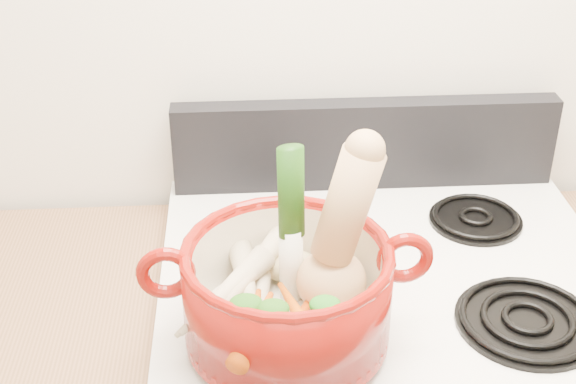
{
  "coord_description": "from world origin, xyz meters",
  "views": [
    {
      "loc": [
        -0.25,
        0.29,
        1.76
      ],
      "look_at": [
        -0.19,
        1.2,
        1.23
      ],
      "focal_mm": 50.0,
      "sensor_mm": 36.0,
      "label": 1
    }
  ],
  "objects": [
    {
      "name": "carrot_1",
      "position": [
        -0.24,
        1.17,
        1.03
      ],
      "size": [
        0.05,
        0.15,
        0.04
      ],
      "primitive_type": "cone",
      "rotation": [
        1.66,
        0.0,
        -0.15
      ],
      "color": "#D0600A",
      "rests_on": "dutch_oven"
    },
    {
      "name": "burner_front_right",
      "position": [
        0.19,
        1.24,
        0.96
      ],
      "size": [
        0.22,
        0.22,
        0.02
      ],
      "primitive_type": "cylinder",
      "color": "black",
      "rests_on": "cooktop"
    },
    {
      "name": "cooktop",
      "position": [
        0.0,
        1.4,
        0.93
      ],
      "size": [
        0.78,
        0.67,
        0.03
      ],
      "primitive_type": "cube",
      "color": "silver",
      "rests_on": "stove_body"
    },
    {
      "name": "leek",
      "position": [
        -0.18,
        1.28,
        1.13
      ],
      "size": [
        0.05,
        0.06,
        0.26
      ],
      "primitive_type": "cylinder",
      "rotation": [
        -0.05,
        0.0,
        0.3
      ],
      "color": "white",
      "rests_on": "dutch_oven"
    },
    {
      "name": "carrot_3",
      "position": [
        -0.24,
        1.15,
        1.04
      ],
      "size": [
        0.08,
        0.15,
        0.04
      ],
      "primitive_type": "cone",
      "rotation": [
        1.66,
        0.0,
        -0.35
      ],
      "color": "#DE5C0B",
      "rests_on": "dutch_oven"
    },
    {
      "name": "parsnip_3",
      "position": [
        -0.28,
        1.24,
        1.04
      ],
      "size": [
        0.16,
        0.17,
        0.06
      ],
      "primitive_type": "cone",
      "rotation": [
        1.66,
        0.0,
        -0.71
      ],
      "color": "beige",
      "rests_on": "dutch_oven"
    },
    {
      "name": "pot_handle_left",
      "position": [
        -0.36,
        1.21,
        1.09
      ],
      "size": [
        0.09,
        0.02,
        0.08
      ],
      "primitive_type": "torus",
      "rotation": [
        1.57,
        0.0,
        0.04
      ],
      "color": "maroon",
      "rests_on": "dutch_oven"
    },
    {
      "name": "carrot_2",
      "position": [
        -0.17,
        1.17,
        1.03
      ],
      "size": [
        0.08,
        0.17,
        0.05
      ],
      "primitive_type": "cone",
      "rotation": [
        1.66,
        0.0,
        0.31
      ],
      "color": "#D4600A",
      "rests_on": "dutch_oven"
    },
    {
      "name": "burner_back_right",
      "position": [
        0.19,
        1.54,
        0.96
      ],
      "size": [
        0.17,
        0.17,
        0.02
      ],
      "primitive_type": "cylinder",
      "color": "black",
      "rests_on": "cooktop"
    },
    {
      "name": "pot_handle_right",
      "position": [
        -0.02,
        1.23,
        1.09
      ],
      "size": [
        0.09,
        0.02,
        0.08
      ],
      "primitive_type": "torus",
      "rotation": [
        1.57,
        0.0,
        0.04
      ],
      "color": "maroon",
      "rests_on": "dutch_oven"
    },
    {
      "name": "wall_back",
      "position": [
        0.0,
        1.75,
        1.3
      ],
      "size": [
        3.5,
        0.02,
        2.6
      ],
      "primitive_type": "cube",
      "color": "white",
      "rests_on": "floor"
    },
    {
      "name": "squash",
      "position": [
        -0.12,
        1.24,
        1.13
      ],
      "size": [
        0.17,
        0.11,
        0.28
      ],
      "primitive_type": null,
      "rotation": [
        0.0,
        0.24,
        -0.03
      ],
      "color": "tan",
      "rests_on": "dutch_oven"
    },
    {
      "name": "carrot_0",
      "position": [
        -0.18,
        1.16,
        1.02
      ],
      "size": [
        0.1,
        0.17,
        0.05
      ],
      "primitive_type": "cone",
      "rotation": [
        1.66,
        0.0,
        -0.41
      ],
      "color": "red",
      "rests_on": "dutch_oven"
    },
    {
      "name": "burner_front_left",
      "position": [
        -0.19,
        1.24,
        0.96
      ],
      "size": [
        0.22,
        0.22,
        0.02
      ],
      "primitive_type": "cylinder",
      "color": "black",
      "rests_on": "cooktop"
    },
    {
      "name": "burner_back_left",
      "position": [
        -0.19,
        1.54,
        0.96
      ],
      "size": [
        0.17,
        0.17,
        0.02
      ],
      "primitive_type": "cylinder",
      "color": "black",
      "rests_on": "cooktop"
    },
    {
      "name": "parsnip_4",
      "position": [
        -0.23,
        1.29,
        1.05
      ],
      "size": [
        0.16,
        0.22,
        0.06
      ],
      "primitive_type": "cone",
      "rotation": [
        1.66,
        0.0,
        -0.56
      ],
      "color": "#EDE6C1",
      "rests_on": "dutch_oven"
    },
    {
      "name": "parsnip_1",
      "position": [
        -0.28,
        1.25,
        1.03
      ],
      "size": [
        0.17,
        0.18,
        0.06
      ],
      "primitive_type": "cone",
      "rotation": [
        1.66,
        0.0,
        -0.73
      ],
      "color": "beige",
      "rests_on": "dutch_oven"
    },
    {
      "name": "parsnip_2",
      "position": [
        -0.24,
        1.25,
        1.04
      ],
      "size": [
        0.06,
        0.19,
        0.06
      ],
      "primitive_type": "cone",
      "rotation": [
        1.66,
        0.0,
        0.12
      ],
      "color": "beige",
      "rests_on": "dutch_oven"
    },
    {
      "name": "ginger",
      "position": [
        -0.19,
        1.32,
        1.02
      ],
      "size": [
        0.1,
        0.09,
        0.05
      ],
      "primitive_type": "ellipsoid",
      "rotation": [
        0.0,
        0.0,
        -0.37
      ],
      "color": "tan",
      "rests_on": "dutch_oven"
    },
    {
      "name": "dutch_oven",
      "position": [
        -0.19,
        1.22,
        1.04
      ],
      "size": [
        0.32,
        0.32,
        0.15
      ],
      "primitive_type": "cylinder",
      "rotation": [
        0.0,
        0.0,
        0.04
      ],
      "color": "maroon",
      "rests_on": "burner_front_left"
    },
    {
      "name": "parsnip_0",
      "position": [
        -0.22,
        1.27,
        1.02
      ],
      "size": [
        0.05,
        0.21,
        0.06
      ],
      "primitive_type": "cone",
      "rotation": [
        1.66,
        0.0,
        -0.07
      ],
      "color": "beige",
      "rests_on": "dutch_oven"
    },
    {
      "name": "control_backsplash",
      "position": [
        0.0,
        1.7,
        1.04
      ],
      "size": [
        0.76,
        0.05,
        0.18
      ],
      "primitive_type": "cube",
      "color": "black",
      "rests_on": "cooktop"
    }
  ]
}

